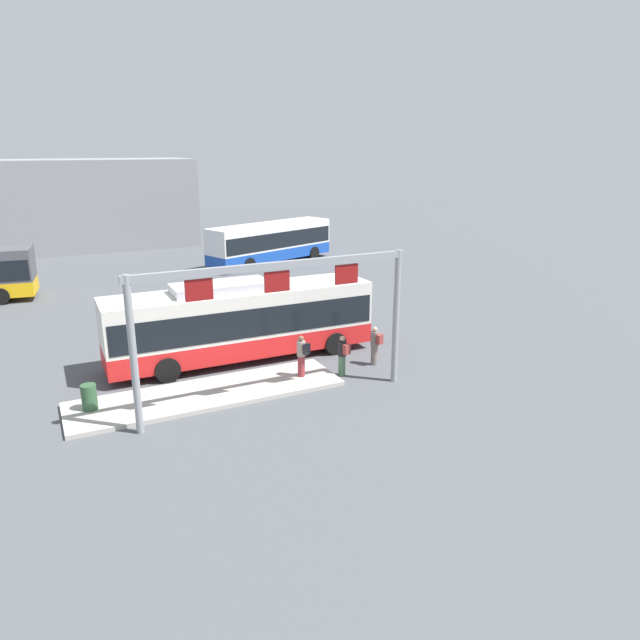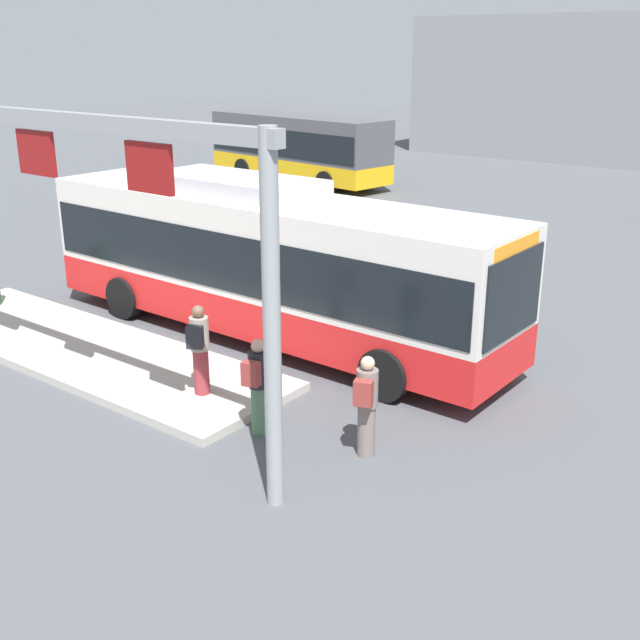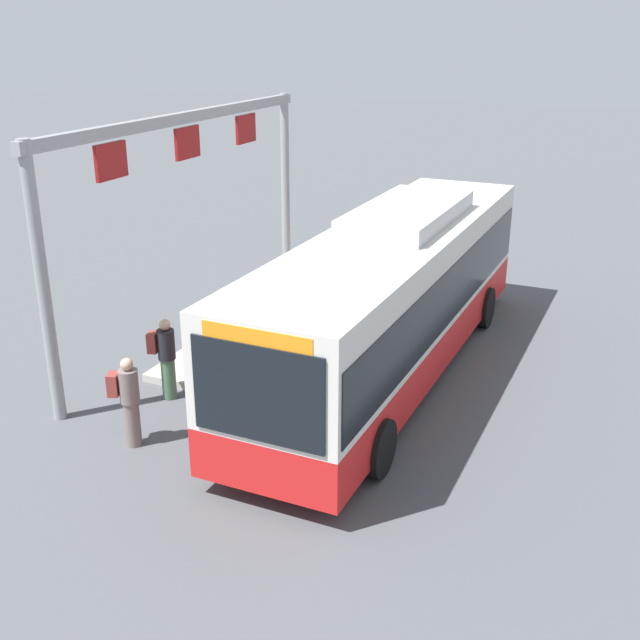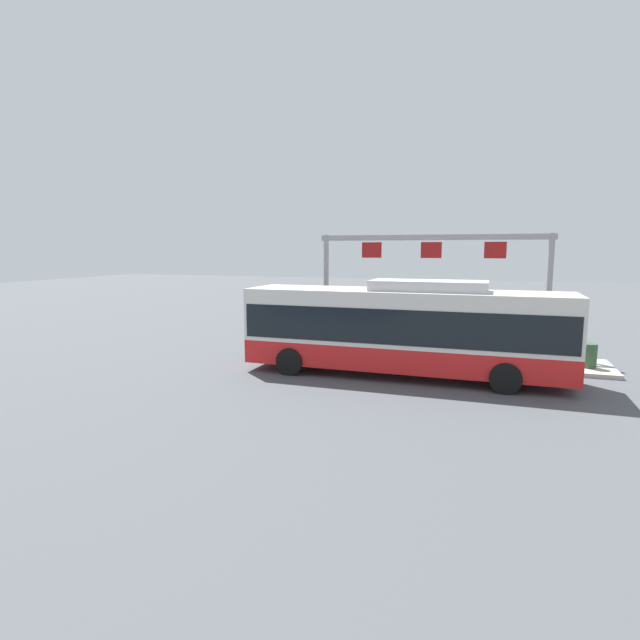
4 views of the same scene
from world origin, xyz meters
name	(u,v)px [view 4 (image 4 of 4)]	position (x,y,z in m)	size (l,w,h in m)	color
ground_plane	(402,376)	(0.00, 0.00, 0.00)	(120.00, 120.00, 0.00)	#4C4F54
platform_curb	(475,360)	(-2.46, -3.15, 0.08)	(10.00, 2.80, 0.16)	#B2ADA3
bus_main	(403,326)	(-0.01, 0.00, 1.81)	(11.42, 2.82, 3.46)	red
person_boarding	(308,331)	(4.74, -3.16, 0.89)	(0.47, 0.60, 1.67)	slate
person_waiting_near	(385,331)	(1.28, -3.32, 1.05)	(0.52, 0.61, 1.67)	maroon
person_waiting_mid	(350,332)	(2.93, -3.63, 0.89)	(0.43, 0.58, 1.67)	#476B4C
platform_sign_gantry	(431,266)	(-0.39, -5.02, 3.79)	(10.11, 0.24, 5.20)	gray
trash_bin	(589,356)	(-6.52, -2.80, 0.61)	(0.52, 0.52, 0.90)	#2D5133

